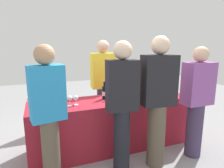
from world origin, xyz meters
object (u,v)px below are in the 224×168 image
at_px(wine_bottle_0, 54,95).
at_px(menu_board, 43,115).
at_px(wine_bottle_3, 128,88).
at_px(guest_0, 48,112).
at_px(guest_3, 197,100).
at_px(wine_glass_0, 70,99).
at_px(server_pouring, 103,84).
at_px(guest_1, 122,103).
at_px(guest_2, 158,99).
at_px(wine_bottle_1, 104,93).
at_px(wine_glass_2, 117,95).
at_px(wine_glass_1, 76,98).
at_px(ice_bucket, 157,89).
at_px(wine_bottle_2, 113,92).

height_order(wine_bottle_0, menu_board, wine_bottle_0).
xyz_separation_m(wine_bottle_3, guest_0, (-1.32, -0.71, -0.01)).
bearing_deg(guest_3, wine_glass_0, 161.04).
height_order(server_pouring, guest_1, server_pouring).
relative_size(guest_0, guest_2, 0.94).
height_order(wine_bottle_3, guest_2, guest_2).
xyz_separation_m(server_pouring, guest_2, (0.31, -1.31, 0.02)).
relative_size(wine_bottle_1, menu_board, 0.42).
relative_size(wine_glass_0, guest_3, 0.09).
bearing_deg(menu_board, guest_2, -47.42).
height_order(wine_glass_0, guest_0, guest_0).
relative_size(wine_glass_2, guest_0, 0.09).
bearing_deg(guest_3, wine_glass_2, 150.27).
bearing_deg(wine_glass_1, ice_bucket, 2.94).
bearing_deg(wine_bottle_3, wine_glass_1, -167.78).
bearing_deg(wine_bottle_1, server_pouring, 73.45).
xyz_separation_m(ice_bucket, guest_3, (0.21, -0.69, -0.02)).
bearing_deg(guest_1, guest_0, -177.82).
distance_m(wine_bottle_3, guest_0, 1.50).
bearing_deg(wine_glass_2, wine_glass_1, 175.74).
bearing_deg(wine_bottle_1, menu_board, 137.31).
xyz_separation_m(guest_1, menu_board, (-0.92, 1.56, -0.58)).
xyz_separation_m(wine_bottle_2, ice_bucket, (0.79, -0.06, -0.01)).
bearing_deg(wine_glass_2, wine_bottle_1, 127.91).
height_order(wine_glass_1, guest_1, guest_1).
height_order(wine_bottle_3, server_pouring, server_pouring).
relative_size(wine_glass_1, server_pouring, 0.08).
distance_m(wine_bottle_3, ice_bucket, 0.51).
xyz_separation_m(wine_bottle_0, wine_bottle_3, (1.21, -0.01, 0.01)).
bearing_deg(wine_bottle_1, wine_glass_0, -163.54).
bearing_deg(guest_0, wine_bottle_0, 70.28).
relative_size(wine_bottle_3, guest_0, 0.20).
bearing_deg(wine_glass_2, wine_bottle_2, 89.46).
height_order(guest_2, guest_3, guest_2).
xyz_separation_m(guest_3, menu_board, (-2.07, 1.61, -0.52)).
bearing_deg(server_pouring, wine_glass_1, 49.76).
bearing_deg(guest_3, wine_bottle_1, 146.50).
xyz_separation_m(guest_0, menu_board, (-0.05, 1.50, -0.55)).
relative_size(server_pouring, guest_1, 1.02).
height_order(wine_bottle_2, wine_glass_2, wine_bottle_2).
height_order(wine_bottle_0, wine_glass_1, wine_bottle_0).
distance_m(wine_bottle_1, guest_2, 0.90).
bearing_deg(wine_glass_0, wine_glass_1, 17.39).
height_order(wine_bottle_3, ice_bucket, wine_bottle_3).
distance_m(wine_glass_0, guest_3, 1.81).
height_order(server_pouring, guest_0, server_pouring).
bearing_deg(guest_3, wine_bottle_0, 156.47).
xyz_separation_m(wine_bottle_0, guest_2, (1.24, -0.83, 0.04)).
relative_size(wine_bottle_0, menu_board, 0.44).
relative_size(guest_0, guest_1, 0.98).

